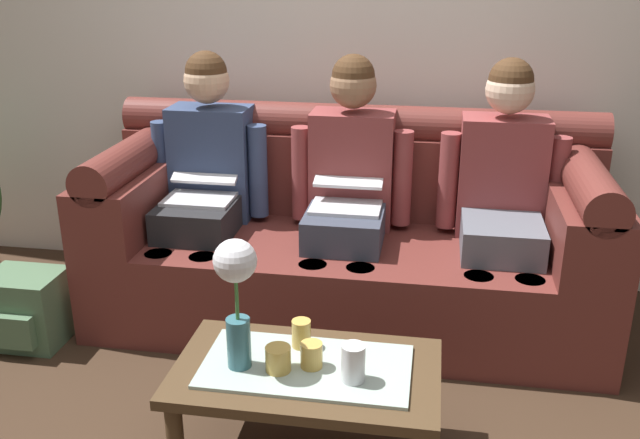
% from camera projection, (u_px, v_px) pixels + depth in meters
% --- Properties ---
extents(couch, '(2.30, 0.88, 0.96)m').
position_uv_depth(couch, '(348.00, 241.00, 3.27)').
color(couch, maroon).
rests_on(couch, ground_plane).
extents(person_left, '(0.56, 0.67, 1.22)m').
position_uv_depth(person_left, '(205.00, 176.00, 3.27)').
color(person_left, '#232326').
rests_on(person_left, ground_plane).
extents(person_middle, '(0.56, 0.67, 1.22)m').
position_uv_depth(person_middle, '(349.00, 183.00, 3.16)').
color(person_middle, '#383D4C').
rests_on(person_middle, ground_plane).
extents(person_right, '(0.56, 0.67, 1.22)m').
position_uv_depth(person_right, '(503.00, 191.00, 3.06)').
color(person_right, '#595B66').
rests_on(person_right, ground_plane).
extents(coffee_table, '(0.87, 0.51, 0.37)m').
position_uv_depth(coffee_table, '(306.00, 380.00, 2.30)').
color(coffee_table, '#47331E').
rests_on(coffee_table, ground_plane).
extents(flower_vase, '(0.14, 0.14, 0.44)m').
position_uv_depth(flower_vase, '(236.00, 285.00, 2.18)').
color(flower_vase, '#336672').
rests_on(flower_vase, coffee_table).
extents(cup_near_left, '(0.08, 0.08, 0.12)m').
position_uv_depth(cup_near_left, '(353.00, 363.00, 2.18)').
color(cup_near_left, silver).
rests_on(cup_near_left, coffee_table).
extents(cup_near_right, '(0.08, 0.08, 0.08)m').
position_uv_depth(cup_near_right, '(278.00, 359.00, 2.24)').
color(cup_near_right, gold).
rests_on(cup_near_right, coffee_table).
extents(cup_far_center, '(0.07, 0.07, 0.10)m').
position_uv_depth(cup_far_center, '(301.00, 334.00, 2.38)').
color(cup_far_center, gold).
rests_on(cup_far_center, coffee_table).
extents(cup_far_left, '(0.07, 0.07, 0.09)m').
position_uv_depth(cup_far_left, '(312.00, 355.00, 2.26)').
color(cup_far_left, gold).
rests_on(cup_far_left, coffee_table).
extents(backpack_left, '(0.32, 0.30, 0.33)m').
position_uv_depth(backpack_left, '(26.00, 309.00, 3.08)').
color(backpack_left, '#4C6B4C').
rests_on(backpack_left, ground_plane).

